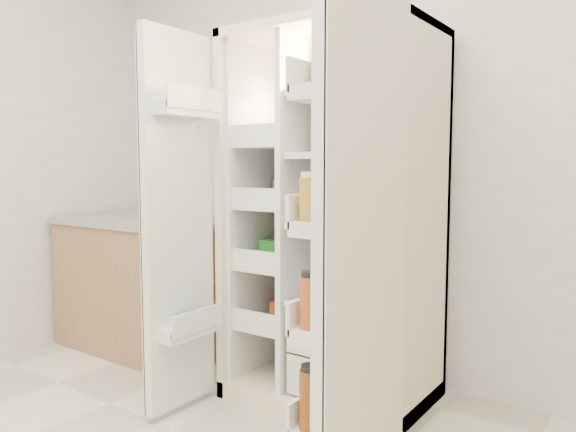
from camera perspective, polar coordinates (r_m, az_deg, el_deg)
The scene contains 5 objects.
wall_back at distance 3.00m, azimuth 9.72°, elevation 8.93°, with size 4.00×0.02×2.70m, color white.
refrigerator at distance 2.73m, azimuth 5.62°, elevation -3.39°, with size 0.92×0.70×1.80m.
freezer_door at distance 2.56m, azimuth -11.35°, elevation -0.71°, with size 0.15×0.40×1.72m.
fridge_door at distance 1.89m, azimuth 7.35°, elevation -3.22°, with size 0.17×0.58×1.72m.
kitchen_counter at distance 3.57m, azimuth -14.74°, elevation -6.87°, with size 1.14×0.61×0.83m.
Camera 1 is at (1.30, -0.69, 1.15)m, focal length 34.00 mm.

